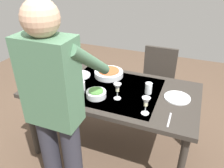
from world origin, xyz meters
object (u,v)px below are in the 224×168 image
at_px(side_bowl_salad, 96,93).
at_px(dinner_plate_far, 177,98).
at_px(serving_bowl_pasta, 109,73).
at_px(water_cup_near_right, 81,87).
at_px(dining_table, 112,96).
at_px(dinner_plate_near, 80,75).
at_px(person_server, 56,109).
at_px(side_bowl_bread, 63,86).
at_px(chair_near, 157,80).
at_px(water_cup_near_left, 149,88).
at_px(wine_glass_right, 146,103).
at_px(wine_bottle, 68,57).
at_px(wine_glass_left, 117,88).

distance_m(side_bowl_salad, dinner_plate_far, 0.72).
bearing_deg(serving_bowl_pasta, water_cup_near_right, 74.20).
xyz_separation_m(dining_table, side_bowl_salad, (0.08, 0.18, 0.11)).
height_order(dining_table, dinner_plate_near, dinner_plate_near).
bearing_deg(person_server, side_bowl_salad, -97.21).
relative_size(side_bowl_salad, side_bowl_bread, 1.12).
relative_size(chair_near, side_bowl_salad, 5.06).
distance_m(water_cup_near_left, water_cup_near_right, 0.61).
height_order(wine_glass_right, water_cup_near_left, wine_glass_right).
distance_m(wine_glass_right, side_bowl_bread, 0.82).
distance_m(chair_near, water_cup_near_right, 1.14).
xyz_separation_m(side_bowl_salad, dinner_plate_near, (0.34, -0.31, -0.03)).
xyz_separation_m(person_server, side_bowl_bread, (0.28, -0.51, -0.15)).
relative_size(water_cup_near_right, serving_bowl_pasta, 0.36).
distance_m(side_bowl_bread, dinner_plate_near, 0.30).
bearing_deg(dinner_plate_far, water_cup_near_left, 2.19).
bearing_deg(water_cup_near_left, person_server, 56.53).
distance_m(chair_near, side_bowl_salad, 1.09).
bearing_deg(serving_bowl_pasta, chair_near, -126.17).
relative_size(serving_bowl_pasta, side_bowl_bread, 1.88).
bearing_deg(side_bowl_bread, dinner_plate_far, -167.44).
bearing_deg(wine_bottle, dinner_plate_far, 169.59).
distance_m(dining_table, dinner_plate_near, 0.44).
distance_m(wine_glass_right, serving_bowl_pasta, 0.72).
height_order(chair_near, serving_bowl_pasta, chair_near).
bearing_deg(water_cup_near_left, dinner_plate_far, -177.81).
relative_size(chair_near, dinner_plate_far, 3.96).
distance_m(water_cup_near_right, dinner_plate_near, 0.34).
relative_size(wine_glass_right, side_bowl_salad, 0.84).
distance_m(wine_bottle, serving_bowl_pasta, 0.53).
xyz_separation_m(dining_table, dinner_plate_near, (0.42, -0.12, 0.09)).
height_order(wine_glass_right, side_bowl_bread, wine_glass_right).
height_order(chair_near, water_cup_near_left, chair_near).
bearing_deg(wine_glass_left, dinner_plate_near, -26.90).
bearing_deg(side_bowl_bread, wine_glass_right, 173.42).
bearing_deg(dinner_plate_near, wine_bottle, -34.98).
bearing_deg(serving_bowl_pasta, wine_glass_left, 122.01).
relative_size(dining_table, dinner_plate_far, 7.00).
bearing_deg(side_bowl_salad, person_server, 82.79).
bearing_deg(dinner_plate_near, side_bowl_bread, 88.18).
height_order(person_server, dinner_plate_far, person_server).
bearing_deg(serving_bowl_pasta, dinner_plate_far, 166.37).
distance_m(water_cup_near_right, dinner_plate_far, 0.87).
relative_size(wine_glass_right, dinner_plate_near, 0.66).
relative_size(water_cup_near_left, dinner_plate_far, 0.45).
xyz_separation_m(water_cup_near_left, dinner_plate_far, (-0.26, -0.01, -0.05)).
xyz_separation_m(wine_glass_right, water_cup_near_left, (0.05, -0.31, -0.05)).
relative_size(water_cup_near_right, dinner_plate_near, 0.47).
height_order(wine_glass_left, side_bowl_salad, wine_glass_left).
bearing_deg(chair_near, wine_glass_left, 79.04).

